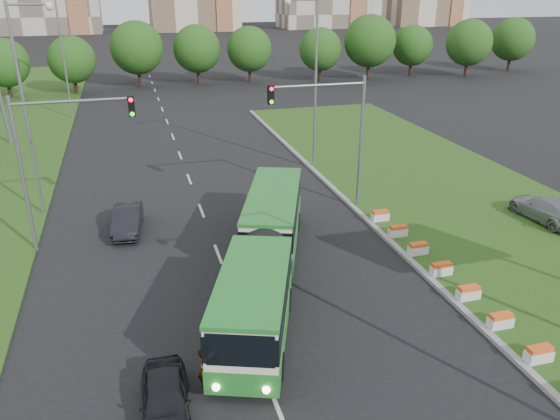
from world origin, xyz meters
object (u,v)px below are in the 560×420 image
object	(u,v)px
articulated_bus	(260,252)
car_median	(547,209)
traffic_mast_median	(336,124)
pedestrian	(204,369)
car_left_far	(127,220)
shopping_trolley	(274,375)
traffic_mast_left	(54,148)
car_left_near	(165,400)

from	to	relation	value
articulated_bus	car_median	distance (m)	17.67
traffic_mast_median	pedestrian	size ratio (longest dim) A/B	4.91
car_left_far	shopping_trolley	xyz separation A→B (m)	(4.55, -14.35, -0.34)
car_left_far	car_median	world-z (taller)	car_median
traffic_mast_left	car_left_near	bearing A→B (deg)	-74.32
articulated_bus	pedestrian	xyz separation A→B (m)	(-3.53, -6.38, -0.79)
car_left_near	car_left_far	world-z (taller)	car_left_far
articulated_bus	car_left_near	size ratio (longest dim) A/B	4.11
car_median	pedestrian	bearing A→B (deg)	18.03
traffic_mast_left	pedestrian	world-z (taller)	traffic_mast_left
traffic_mast_median	car_left_far	size ratio (longest dim) A/B	1.93
traffic_mast_median	articulated_bus	distance (m)	10.49
traffic_mast_median	car_median	distance (m)	13.08
articulated_bus	car_left_far	bearing A→B (deg)	147.29
car_left_near	car_left_far	distance (m)	14.94
traffic_mast_median	pedestrian	world-z (taller)	traffic_mast_median
articulated_bus	car_left_far	world-z (taller)	articulated_bus
traffic_mast_left	shopping_trolley	size ratio (longest dim) A/B	11.63
articulated_bus	car_left_near	xyz separation A→B (m)	(-4.90, -7.34, -0.94)
articulated_bus	car_median	size ratio (longest dim) A/B	3.26
traffic_mast_left	car_median	world-z (taller)	traffic_mast_left
car_left_far	pedestrian	bearing A→B (deg)	-74.90
articulated_bus	traffic_mast_left	bearing A→B (deg)	163.91
car_left_near	car_left_far	size ratio (longest dim) A/B	0.94
traffic_mast_median	car_left_near	xyz separation A→B (m)	(-11.29, -14.77, -4.69)
shopping_trolley	car_median	bearing A→B (deg)	34.00
pedestrian	traffic_mast_median	bearing A→B (deg)	-54.11
traffic_mast_median	pedestrian	xyz separation A→B (m)	(-9.92, -13.81, -4.54)
shopping_trolley	traffic_mast_left	bearing A→B (deg)	128.20
car_left_near	pedestrian	distance (m)	1.68
car_left_far	shopping_trolley	world-z (taller)	car_left_far
traffic_mast_left	car_left_near	world-z (taller)	traffic_mast_left
traffic_mast_left	car_left_near	size ratio (longest dim) A/B	2.06
traffic_mast_left	car_median	bearing A→B (deg)	-9.11
car_left_far	articulated_bus	bearing A→B (deg)	-46.76
car_left_far	car_median	size ratio (longest dim) A/B	0.85
car_left_near	shopping_trolley	world-z (taller)	car_left_near
traffic_mast_left	articulated_bus	xyz separation A→B (m)	(8.77, -6.43, -3.74)
traffic_mast_left	pedestrian	xyz separation A→B (m)	(5.24, -12.81, -4.54)
traffic_mast_left	articulated_bus	world-z (taller)	traffic_mast_left
traffic_mast_median	shopping_trolley	size ratio (longest dim) A/B	11.63
articulated_bus	shopping_trolley	world-z (taller)	articulated_bus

